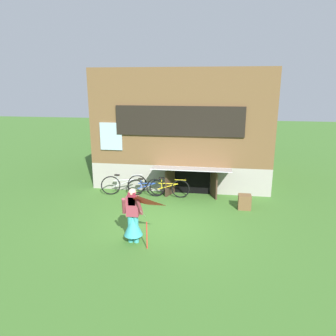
# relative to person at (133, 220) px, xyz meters

# --- Properties ---
(ground_plane) EXTENTS (60.00, 60.00, 0.00)m
(ground_plane) POSITION_rel_person_xyz_m (0.73, 1.36, -0.66)
(ground_plane) COLOR #3D6B28
(log_house) EXTENTS (7.24, 6.54, 4.87)m
(log_house) POSITION_rel_person_xyz_m (0.73, 7.07, 1.78)
(log_house) COLOR #9E998E
(log_house) RESTS_ON ground_plane
(person) EXTENTS (0.61, 0.52, 1.56)m
(person) POSITION_rel_person_xyz_m (0.00, 0.00, 0.00)
(person) COLOR teal
(person) RESTS_ON ground_plane
(kite) EXTENTS (0.90, 0.94, 1.44)m
(kite) POSITION_rel_person_xyz_m (0.29, -0.52, 0.55)
(kite) COLOR red
(kite) RESTS_ON ground_plane
(bicycle_yellow) EXTENTS (1.70, 0.08, 0.77)m
(bicycle_yellow) POSITION_rel_person_xyz_m (0.38, 3.76, -0.28)
(bicycle_yellow) COLOR black
(bicycle_yellow) RESTS_ON ground_plane
(bicycle_blue) EXTENTS (1.52, 0.24, 0.70)m
(bicycle_blue) POSITION_rel_person_xyz_m (-0.48, 3.84, -0.32)
(bicycle_blue) COLOR black
(bicycle_blue) RESTS_ON ground_plane
(bicycle_silver) EXTENTS (1.73, 0.59, 0.82)m
(bicycle_silver) POSITION_rel_person_xyz_m (-1.40, 3.85, -0.26)
(bicycle_silver) COLOR black
(bicycle_silver) RESTS_ON ground_plane
(wooden_crate) EXTENTS (0.44, 0.37, 0.52)m
(wooden_crate) POSITION_rel_person_xyz_m (3.23, 2.97, -0.40)
(wooden_crate) COLOR brown
(wooden_crate) RESTS_ON ground_plane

